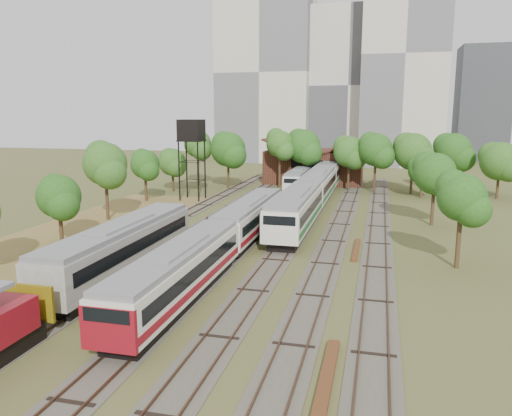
# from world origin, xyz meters

# --- Properties ---
(ground) EXTENTS (240.00, 240.00, 0.00)m
(ground) POSITION_xyz_m (0.00, 0.00, 0.00)
(ground) COLOR #475123
(ground) RESTS_ON ground
(dry_grass_patch) EXTENTS (14.00, 60.00, 0.04)m
(dry_grass_patch) POSITION_xyz_m (-18.00, 8.00, 0.02)
(dry_grass_patch) COLOR brown
(dry_grass_patch) RESTS_ON ground
(tracks) EXTENTS (24.60, 80.00, 0.19)m
(tracks) POSITION_xyz_m (-0.67, 25.00, 0.04)
(tracks) COLOR #4C473D
(tracks) RESTS_ON ground
(railcar_red_set) EXTENTS (2.86, 34.58, 3.53)m
(railcar_red_set) POSITION_xyz_m (-2.00, 8.90, 1.87)
(railcar_red_set) COLOR black
(railcar_red_set) RESTS_ON ground
(railcar_green_set) EXTENTS (3.29, 52.08, 4.08)m
(railcar_green_set) POSITION_xyz_m (2.00, 37.94, 2.16)
(railcar_green_set) COLOR black
(railcar_green_set) RESTS_ON ground
(railcar_rear) EXTENTS (2.68, 16.08, 3.31)m
(railcar_rear) POSITION_xyz_m (-2.00, 48.61, 1.75)
(railcar_rear) COLOR black
(railcar_rear) RESTS_ON ground
(old_grey_coach) EXTENTS (3.13, 18.00, 3.88)m
(old_grey_coach) POSITION_xyz_m (-8.00, 4.00, 2.12)
(old_grey_coach) COLOR black
(old_grey_coach) RESTS_ON ground
(water_tower) EXTENTS (3.15, 3.15, 10.90)m
(water_tower) POSITION_xyz_m (-14.93, 35.97, 9.19)
(water_tower) COLOR black
(water_tower) RESTS_ON ground
(rail_pile_near) EXTENTS (0.58, 8.67, 0.29)m
(rail_pile_near) POSITION_xyz_m (8.00, -7.79, 0.14)
(rail_pile_near) COLOR brown
(rail_pile_near) RESTS_ON ground
(rail_pile_far) EXTENTS (0.44, 6.98, 0.23)m
(rail_pile_far) POSITION_xyz_m (8.20, 15.03, 0.11)
(rail_pile_far) COLOR brown
(rail_pile_far) RESTS_ON ground
(maintenance_shed) EXTENTS (16.45, 11.55, 7.58)m
(maintenance_shed) POSITION_xyz_m (-1.00, 57.98, 2.91)
(maintenance_shed) COLOR #371914
(maintenance_shed) RESTS_ON ground
(tree_band_left) EXTENTS (6.59, 56.20, 8.64)m
(tree_band_left) POSITION_xyz_m (-19.38, 16.31, 5.02)
(tree_band_left) COLOR #382616
(tree_band_left) RESTS_ON ground
(tree_band_far) EXTENTS (49.92, 10.51, 9.21)m
(tree_band_far) POSITION_xyz_m (5.59, 49.43, 6.16)
(tree_band_far) COLOR #382616
(tree_band_far) RESTS_ON ground
(tree_band_right) EXTENTS (4.48, 37.18, 7.70)m
(tree_band_right) POSITION_xyz_m (15.65, 28.97, 4.98)
(tree_band_right) COLOR #382616
(tree_band_right) RESTS_ON ground
(tower_left) EXTENTS (22.00, 16.00, 42.00)m
(tower_left) POSITION_xyz_m (-18.00, 95.00, 21.00)
(tower_left) COLOR beige
(tower_left) RESTS_ON ground
(tower_centre) EXTENTS (20.00, 18.00, 36.00)m
(tower_centre) POSITION_xyz_m (2.00, 100.00, 18.00)
(tower_centre) COLOR beige
(tower_centre) RESTS_ON ground
(tower_right) EXTENTS (18.00, 16.00, 48.00)m
(tower_right) POSITION_xyz_m (14.00, 92.00, 24.00)
(tower_right) COLOR beige
(tower_right) RESTS_ON ground
(tower_far_right) EXTENTS (12.00, 12.00, 28.00)m
(tower_far_right) POSITION_xyz_m (34.00, 110.00, 14.00)
(tower_far_right) COLOR #3B3C42
(tower_far_right) RESTS_ON ground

